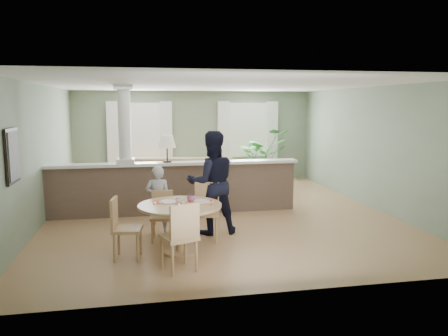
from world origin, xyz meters
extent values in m
plane|color=tan|center=(0.00, 0.00, 0.00)|extent=(8.00, 8.00, 0.00)
cube|color=gray|center=(0.00, 4.00, 1.35)|extent=(7.00, 0.02, 2.70)
cube|color=gray|center=(-3.50, 0.00, 1.35)|extent=(0.02, 8.00, 2.70)
cube|color=gray|center=(3.50, 0.00, 1.35)|extent=(0.02, 8.00, 2.70)
cube|color=gray|center=(0.00, -4.00, 1.35)|extent=(7.00, 0.02, 2.70)
cube|color=white|center=(0.00, 0.00, 2.70)|extent=(7.00, 8.00, 0.02)
cube|color=white|center=(-1.60, 3.97, 1.55)|extent=(1.10, 0.02, 1.50)
cube|color=white|center=(-1.60, 3.94, 1.55)|extent=(1.22, 0.04, 1.62)
cube|color=white|center=(1.60, 3.97, 1.55)|extent=(1.10, 0.02, 1.50)
cube|color=white|center=(1.60, 3.94, 1.55)|extent=(1.22, 0.04, 1.62)
cube|color=silver|center=(-2.35, 3.88, 1.25)|extent=(0.35, 0.10, 2.30)
cube|color=silver|center=(-0.85, 3.88, 1.25)|extent=(0.35, 0.10, 2.30)
cube|color=silver|center=(0.85, 3.88, 1.25)|extent=(0.35, 0.10, 2.30)
cube|color=silver|center=(2.35, 3.88, 1.25)|extent=(0.35, 0.10, 2.30)
cube|color=black|center=(-3.47, -2.00, 1.55)|extent=(0.04, 0.62, 0.82)
cube|color=#6C685B|center=(-3.44, -2.00, 1.55)|extent=(0.02, 0.52, 0.72)
cube|color=brown|center=(-0.90, 0.20, 0.53)|extent=(5.20, 0.22, 1.05)
cube|color=white|center=(-0.90, 0.20, 1.08)|extent=(5.32, 0.36, 0.06)
cube|color=white|center=(-1.90, 0.20, 1.16)|extent=(0.36, 0.36, 0.10)
cylinder|color=white|center=(-1.90, 0.20, 1.91)|extent=(0.26, 0.26, 1.39)
cube|color=white|center=(-1.90, 0.20, 2.65)|extent=(0.38, 0.38, 0.10)
cylinder|color=black|center=(-1.05, 0.20, 1.12)|extent=(0.18, 0.18, 0.03)
cylinder|color=black|center=(-1.05, 0.20, 1.28)|extent=(0.03, 0.03, 0.28)
cone|color=beige|center=(-1.05, 0.20, 1.55)|extent=(0.36, 0.36, 0.26)
imported|color=#8D6B4D|center=(-0.62, 1.64, 0.49)|extent=(3.52, 1.85, 0.98)
imported|color=#2E6829|center=(1.86, 3.19, 0.82)|extent=(1.85, 1.75, 1.63)
cylinder|color=tan|center=(-1.02, -2.32, 0.02)|extent=(0.54, 0.54, 0.04)
cylinder|color=tan|center=(-1.02, -2.32, 0.39)|extent=(0.15, 0.15, 0.70)
cylinder|color=tan|center=(-1.02, -2.32, 0.76)|extent=(1.29, 1.29, 0.04)
cube|color=#B43228|center=(-1.20, -2.12, 0.78)|extent=(0.47, 0.35, 0.01)
cube|color=#B43228|center=(-0.68, -2.20, 0.78)|extent=(0.55, 0.48, 0.01)
cylinder|color=white|center=(-1.20, -2.15, 0.79)|extent=(0.28, 0.28, 0.01)
cylinder|color=white|center=(-0.66, -2.22, 0.79)|extent=(0.28, 0.28, 0.01)
cylinder|color=white|center=(-1.04, -2.34, 0.83)|extent=(0.08, 0.08, 0.09)
cube|color=silver|center=(-1.27, -2.20, 0.80)|extent=(0.02, 0.19, 0.00)
cube|color=silver|center=(-1.39, -2.16, 0.79)|extent=(0.02, 0.23, 0.00)
cylinder|color=white|center=(-0.55, -2.45, 0.82)|extent=(0.04, 0.04, 0.07)
cylinder|color=silver|center=(-0.55, -2.45, 0.86)|extent=(0.04, 0.04, 0.01)
imported|color=#2640B4|center=(-0.83, -2.16, 0.83)|extent=(0.13, 0.13, 0.10)
cube|color=tan|center=(-1.27, -1.64, 0.41)|extent=(0.43, 0.43, 0.05)
cylinder|color=tan|center=(-1.44, -1.77, 0.19)|extent=(0.04, 0.04, 0.39)
cylinder|color=tan|center=(-1.13, -1.81, 0.19)|extent=(0.04, 0.04, 0.39)
cylinder|color=tan|center=(-1.40, -1.46, 0.19)|extent=(0.04, 0.04, 0.39)
cylinder|color=tan|center=(-1.10, -1.50, 0.19)|extent=(0.04, 0.04, 0.39)
cube|color=tan|center=(-1.25, -1.46, 0.63)|extent=(0.36, 0.08, 0.42)
cube|color=tan|center=(-0.52, -1.73, 0.47)|extent=(0.52, 0.52, 0.05)
cylinder|color=tan|center=(-0.73, -1.87, 0.23)|extent=(0.04, 0.04, 0.45)
cylinder|color=tan|center=(-0.38, -1.94, 0.23)|extent=(0.04, 0.04, 0.45)
cylinder|color=tan|center=(-0.66, -1.52, 0.23)|extent=(0.04, 0.04, 0.45)
cylinder|color=tan|center=(-0.31, -1.59, 0.23)|extent=(0.04, 0.04, 0.45)
cube|color=tan|center=(-0.48, -1.54, 0.73)|extent=(0.42, 0.13, 0.48)
cube|color=tan|center=(-1.10, -3.04, 0.48)|extent=(0.57, 0.57, 0.05)
cylinder|color=tan|center=(-0.99, -2.80, 0.23)|extent=(0.04, 0.04, 0.46)
cylinder|color=tan|center=(-1.33, -2.93, 0.23)|extent=(0.04, 0.04, 0.46)
cylinder|color=tan|center=(-0.87, -3.14, 0.23)|extent=(0.04, 0.04, 0.46)
cylinder|color=tan|center=(-1.21, -3.27, 0.23)|extent=(0.04, 0.04, 0.46)
cube|color=tan|center=(-1.03, -3.22, 0.74)|extent=(0.41, 0.18, 0.49)
cube|color=tan|center=(-1.82, -2.41, 0.45)|extent=(0.47, 0.47, 0.05)
cylinder|color=tan|center=(-1.67, -2.60, 0.21)|extent=(0.04, 0.04, 0.43)
cylinder|color=tan|center=(-1.63, -2.26, 0.21)|extent=(0.04, 0.04, 0.43)
cylinder|color=tan|center=(-2.01, -2.55, 0.21)|extent=(0.04, 0.04, 0.43)
cylinder|color=tan|center=(-1.96, -2.21, 0.21)|extent=(0.04, 0.04, 0.43)
cube|color=tan|center=(-2.01, -2.38, 0.70)|extent=(0.09, 0.40, 0.46)
imported|color=#A5A6AB|center=(-1.31, -1.21, 0.62)|extent=(0.50, 0.38, 1.24)
imported|color=black|center=(-0.36, -1.34, 0.92)|extent=(0.95, 0.77, 1.85)
camera|label=1|loc=(-1.59, -8.91, 2.30)|focal=35.00mm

